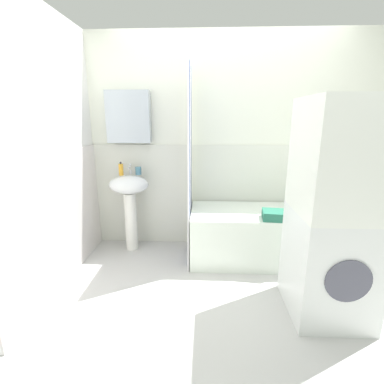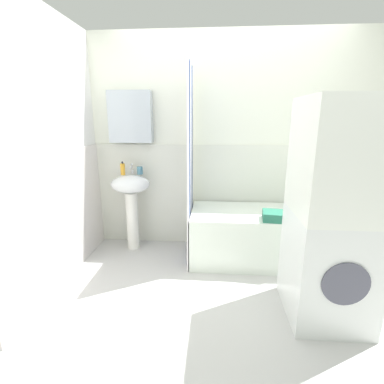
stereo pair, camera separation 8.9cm
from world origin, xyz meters
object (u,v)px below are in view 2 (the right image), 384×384
towel_folded (277,216)px  body_wash_bottle (303,200)px  lotion_bottle (313,198)px  washer_dryer_stack (333,214)px  bathtub (259,236)px  toothbrush_cup (140,170)px  sink (131,196)px  soap_dispenser (123,169)px

towel_folded → body_wash_bottle: bearing=51.9°
lotion_bottle → towel_folded: lotion_bottle is taller
washer_dryer_stack → bathtub: bearing=113.7°
bathtub → lotion_bottle: (0.62, 0.27, 0.36)m
toothbrush_cup → body_wash_bottle: (1.83, 0.02, -0.31)m
sink → lotion_bottle: sink is taller
soap_dispenser → lotion_bottle: 2.16m
soap_dispenser → washer_dryer_stack: size_ratio=0.09×
body_wash_bottle → sink: bearing=-177.3°
sink → lotion_bottle: size_ratio=4.36×
bathtub → body_wash_bottle: (0.50, 0.25, 0.34)m
sink → washer_dryer_stack: (1.80, -1.02, 0.18)m
lotion_bottle → sink: bearing=-177.1°
bathtub → lotion_bottle: bearing=23.2°
body_wash_bottle → toothbrush_cup: bearing=-179.5°
lotion_bottle → toothbrush_cup: bearing=-179.1°
sink → body_wash_bottle: sink is taller
sink → body_wash_bottle: (1.93, 0.09, -0.03)m
washer_dryer_stack → lotion_bottle: bearing=77.7°
bathtub → towel_folded: towel_folded is taller
soap_dispenser → bathtub: 1.66m
towel_folded → washer_dryer_stack: washer_dryer_stack is taller
soap_dispenser → washer_dryer_stack: 2.16m
body_wash_bottle → towel_folded: bearing=-128.1°
bathtub → body_wash_bottle: 0.66m
soap_dispenser → washer_dryer_stack: bearing=-28.9°
lotion_bottle → body_wash_bottle: bearing=-173.5°
body_wash_bottle → washer_dryer_stack: bearing=-96.6°
sink → toothbrush_cup: 0.30m
toothbrush_cup → towel_folded: toothbrush_cup is taller
lotion_bottle → body_wash_bottle: 0.12m
sink → towel_folded: sink is taller
toothbrush_cup → body_wash_bottle: 1.86m
sink → towel_folded: bearing=-14.7°
sink → lotion_bottle: bearing=2.9°
lotion_bottle → washer_dryer_stack: (-0.24, -1.12, 0.19)m
lotion_bottle → towel_folded: size_ratio=0.77×
soap_dispenser → towel_folded: soap_dispenser is taller
toothbrush_cup → towel_folded: bearing=-18.3°
bathtub → sink: bearing=173.5°
sink → towel_folded: 1.60m
toothbrush_cup → lotion_bottle: 1.97m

